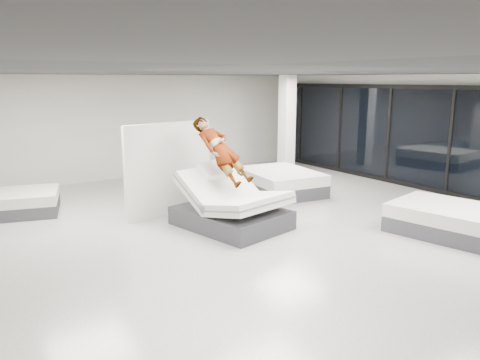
# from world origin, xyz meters

# --- Properties ---
(room) EXTENTS (14.00, 14.04, 3.20)m
(room) POSITION_xyz_m (0.00, 0.00, 1.60)
(room) COLOR #BBB9B1
(room) RESTS_ON ground
(hero_bed) EXTENTS (2.07, 2.50, 1.34)m
(hero_bed) POSITION_xyz_m (-0.45, 0.87, 0.42)
(hero_bed) COLOR #333438
(hero_bed) RESTS_ON floor
(person) EXTENTS (0.97, 1.69, 1.60)m
(person) POSITION_xyz_m (-0.52, 1.18, 1.35)
(person) COLOR slate
(person) RESTS_ON hero_bed
(remote) EXTENTS (0.08, 0.15, 0.08)m
(remote) POSITION_xyz_m (-0.23, 0.88, 1.12)
(remote) COLOR black
(remote) RESTS_ON person
(divider_panel) EXTENTS (2.31, 0.51, 2.12)m
(divider_panel) POSITION_xyz_m (-1.07, 2.53, 1.06)
(divider_panel) COLOR silver
(divider_panel) RESTS_ON floor
(flat_bed_right_far) EXTENTS (1.99, 2.48, 0.62)m
(flat_bed_right_far) POSITION_xyz_m (2.29, 2.66, 0.31)
(flat_bed_right_far) COLOR #333438
(flat_bed_right_far) RESTS_ON floor
(flat_bed_right_near) EXTENTS (1.99, 2.41, 0.59)m
(flat_bed_right_near) POSITION_xyz_m (2.94, -1.98, 0.29)
(flat_bed_right_near) COLOR #333438
(flat_bed_right_near) RESTS_ON floor
(flat_bed_left_far) EXTENTS (2.24, 1.91, 0.53)m
(flat_bed_left_far) POSITION_xyz_m (-4.13, 4.48, 0.26)
(flat_bed_left_far) COLOR #333438
(flat_bed_left_far) RESTS_ON floor
(column) EXTENTS (0.40, 0.40, 3.20)m
(column) POSITION_xyz_m (4.00, 4.50, 1.60)
(column) COLOR white
(column) RESTS_ON floor
(storefront_glazing) EXTENTS (0.12, 13.40, 2.92)m
(storefront_glazing) POSITION_xyz_m (5.90, 0.00, 1.45)
(storefront_glazing) COLOR #222A39
(storefront_glazing) RESTS_ON floor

